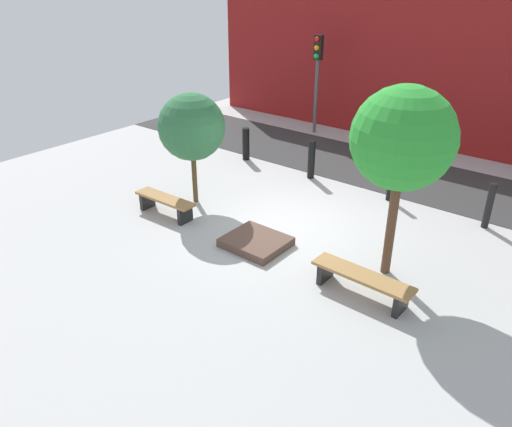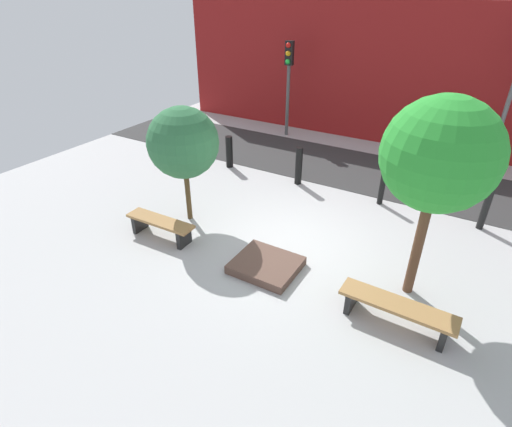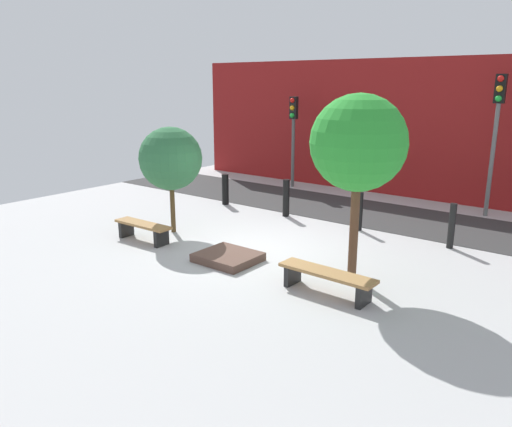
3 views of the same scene
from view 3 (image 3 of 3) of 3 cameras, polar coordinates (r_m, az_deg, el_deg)
ground_plane at (r=11.50m, az=0.07°, el=-4.11°), size 18.00×18.00×0.00m
road_strip at (r=15.25m, az=10.79°, el=0.39°), size 18.00×3.03×0.01m
building_facade at (r=17.57m, az=15.74°, el=9.41°), size 16.20×0.50×4.50m
bench_left at (r=12.31m, az=-12.79°, el=-1.66°), size 1.63×0.44×0.45m
bench_right at (r=9.13m, az=8.08°, el=-7.25°), size 1.86×0.48×0.44m
planter_bed at (r=10.75m, az=-3.22°, el=-5.01°), size 1.24×1.09×0.17m
tree_behind_left_bench at (r=12.60m, az=-9.74°, el=6.19°), size 1.57×1.57×2.68m
tree_behind_right_bench at (r=9.40m, az=11.63°, el=7.81°), size 1.80×1.80×3.55m
bollard_far_left at (r=15.63m, az=-3.53°, el=2.77°), size 0.21×0.21×0.96m
bollard_left at (r=14.23m, az=3.46°, el=1.78°), size 0.19×0.19×1.06m
bollard_center at (r=13.10m, az=11.80°, el=0.23°), size 0.14×0.14×1.01m
bollard_right at (r=12.29m, az=21.47°, el=-1.33°), size 0.15×0.15×1.06m
traffic_light_west at (r=18.10m, az=4.28°, el=10.07°), size 0.28×0.27×3.24m
traffic_light_mid_west at (r=15.39m, az=25.79°, el=9.56°), size 0.28×0.27×3.95m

